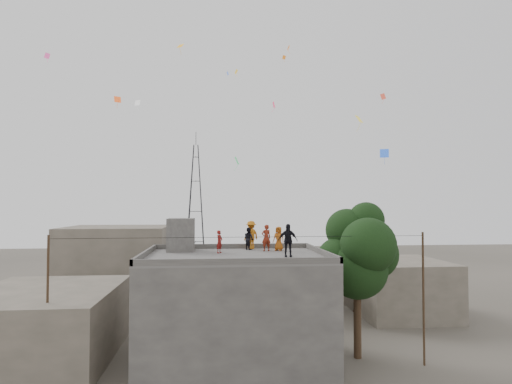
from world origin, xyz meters
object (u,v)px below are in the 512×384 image
Objects in this scene: person_red_adult at (266,238)px; person_dark_adult at (288,240)px; stair_head_box at (181,235)px; tree at (359,253)px; transmission_tower at (196,205)px.

person_dark_adult is at bearing 89.78° from person_red_adult.
tree is at bearing -10.74° from stair_head_box.
transmission_tower is (-11.37, 39.40, 2.97)m from tree.
person_dark_adult reaches higher than person_red_adult.
tree is 0.45× the size of transmission_tower.
person_red_adult is at bearing -6.10° from stair_head_box.
stair_head_box is 10.80m from tree.
tree is at bearing 24.76° from person_dark_adult.
tree is 5.09× the size of person_dark_adult.
stair_head_box is 7.04m from person_dark_adult.
person_red_adult is at bearing 164.88° from tree.
stair_head_box is at bearing 169.26° from tree.
person_dark_adult is (6.82, -41.04, -2.07)m from transmission_tower.
tree is 4.91m from person_dark_adult.
transmission_tower is at bearing -95.99° from person_red_adult.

